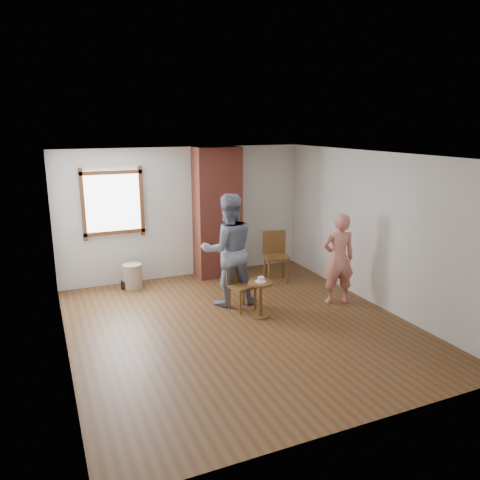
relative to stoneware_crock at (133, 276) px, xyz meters
name	(u,v)px	position (x,y,z in m)	size (l,w,h in m)	color
ground	(240,326)	(1.17, -2.40, -0.23)	(5.50, 5.50, 0.00)	brown
room_shell	(221,204)	(1.11, -1.79, 1.58)	(5.04, 5.52, 2.62)	silver
brick_chimney	(217,213)	(1.77, 0.10, 1.07)	(0.90, 0.50, 2.60)	#AA4C3C
stoneware_crock	(133,276)	(0.00, 0.00, 0.00)	(0.36, 0.36, 0.47)	tan
dark_pot	(125,285)	(-0.15, 0.00, -0.16)	(0.15, 0.15, 0.15)	black
dining_chair_left	(240,282)	(1.45, -1.74, 0.22)	(0.46, 0.46, 0.82)	brown
dining_chair_right	(275,253)	(2.69, -0.67, 0.32)	(0.56, 0.56, 0.98)	brown
side_table	(260,293)	(1.61, -2.21, 0.17)	(0.40, 0.40, 0.60)	brown
cake_plate	(261,281)	(1.61, -2.21, 0.37)	(0.18, 0.18, 0.01)	white
cake_slice	(261,279)	(1.62, -2.21, 0.41)	(0.08, 0.07, 0.06)	white
man	(228,250)	(1.37, -1.46, 0.73)	(0.93, 0.73, 1.92)	#131934
person_pink	(338,259)	(3.11, -2.17, 0.56)	(0.58, 0.38, 1.58)	#D47B6A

